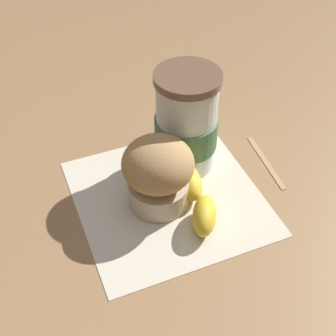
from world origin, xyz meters
TOP-DOWN VIEW (x-y plane):
  - ground_plane at (0.00, 0.00)m, footprint 3.00×3.00m
  - paper_napkin at (0.00, 0.00)m, footprint 0.25×0.25m
  - coffee_cup at (-0.05, 0.05)m, footprint 0.08×0.08m
  - muffin at (0.00, -0.01)m, footprint 0.09×0.09m
  - banana at (0.00, 0.02)m, footprint 0.18×0.06m
  - wooden_stirrer at (0.01, 0.15)m, footprint 0.11×0.03m

SIDE VIEW (x-z plane):
  - ground_plane at x=0.00m, z-range 0.00..0.00m
  - paper_napkin at x=0.00m, z-range 0.00..0.00m
  - wooden_stirrer at x=0.01m, z-range 0.00..0.00m
  - banana at x=0.00m, z-range 0.00..0.04m
  - muffin at x=0.00m, z-range 0.00..0.10m
  - coffee_cup at x=-0.05m, z-range 0.00..0.14m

